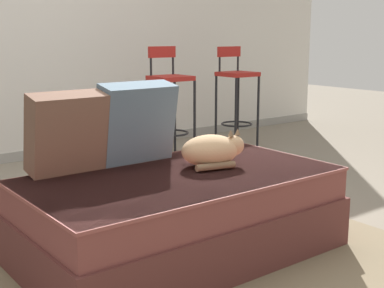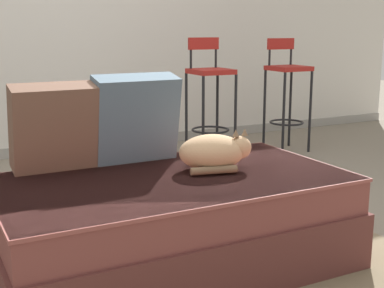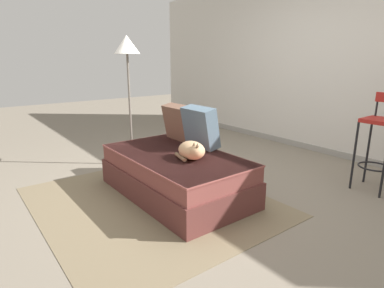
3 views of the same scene
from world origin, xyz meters
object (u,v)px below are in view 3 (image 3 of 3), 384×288
(cat, at_px, (192,150))
(floor_lamp, at_px, (127,57))
(throw_pillow_middle, at_px, (200,127))
(bar_stool_near_window, at_px, (380,136))
(throw_pillow_corner, at_px, (179,122))
(couch, at_px, (175,174))

(cat, xyz_separation_m, floor_lamp, (-1.39, 0.06, 0.86))
(throw_pillow_middle, xyz_separation_m, bar_stool_near_window, (1.22, 1.42, -0.07))
(floor_lamp, bearing_deg, cat, -2.51)
(throw_pillow_corner, bearing_deg, bar_stool_near_window, 41.23)
(throw_pillow_middle, relative_size, cat, 1.22)
(couch, bearing_deg, throw_pillow_corner, 141.55)
(couch, relative_size, bar_stool_near_window, 1.57)
(cat, relative_size, floor_lamp, 0.22)
(couch, relative_size, throw_pillow_middle, 3.63)
(bar_stool_near_window, bearing_deg, cat, -118.29)
(couch, xyz_separation_m, floor_lamp, (-1.16, 0.09, 1.16))
(couch, height_order, bar_stool_near_window, bar_stool_near_window)
(throw_pillow_corner, distance_m, floor_lamp, 1.06)
(throw_pillow_middle, bearing_deg, couch, -83.21)
(couch, xyz_separation_m, throw_pillow_corner, (-0.45, 0.35, 0.43))
(throw_pillow_corner, xyz_separation_m, bar_stool_near_window, (1.62, 1.42, -0.05))
(couch, distance_m, cat, 0.38)
(couch, distance_m, bar_stool_near_window, 2.16)
(throw_pillow_corner, relative_size, floor_lamp, 0.26)
(throw_pillow_corner, height_order, bar_stool_near_window, bar_stool_near_window)
(floor_lamp, bearing_deg, throw_pillow_middle, 13.28)
(cat, xyz_separation_m, bar_stool_near_window, (0.94, 1.74, 0.07))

